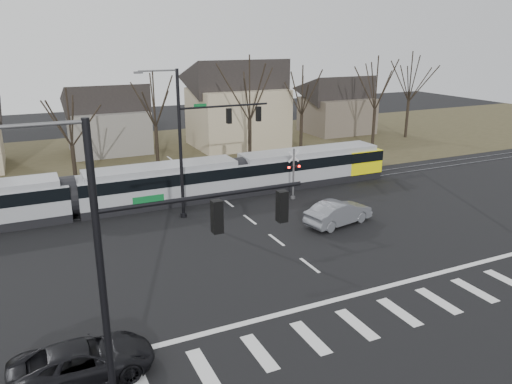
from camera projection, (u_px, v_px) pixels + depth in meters
name	position (u px, v px, depth m)	size (l,w,h in m)	color
ground	(330.00, 281.00, 26.04)	(140.00, 140.00, 0.00)	black
grass_verge	(165.00, 154.00, 53.63)	(140.00, 28.00, 0.01)	#38331E
crosswalk	(378.00, 318.00, 22.59)	(27.00, 2.60, 0.01)	silver
stop_line	(350.00, 296.00, 24.49)	(28.00, 0.35, 0.01)	silver
lane_dashes	(219.00, 196.00, 39.84)	(0.18, 30.00, 0.01)	silver
rail_pair	(220.00, 196.00, 39.66)	(90.00, 1.52, 0.06)	#59595E
tram	(160.00, 183.00, 37.44)	(39.58, 2.94, 3.00)	gray
sedan	(339.00, 213.00, 33.61)	(5.23, 2.74, 1.64)	slate
suv	(83.00, 361.00, 18.44)	(5.25, 2.52, 1.44)	black
signal_pole_near_left	(156.00, 264.00, 14.91)	(9.28, 0.44, 10.20)	black
signal_pole_far	(202.00, 135.00, 34.13)	(9.28, 0.44, 10.20)	black
rail_crossing_signal	(293.00, 176.00, 38.55)	(1.08, 0.36, 4.00)	#59595B
tree_row	(199.00, 114.00, 47.78)	(59.20, 7.20, 10.00)	black
house_b	(108.00, 116.00, 53.86)	(8.64, 7.56, 7.65)	slate
house_c	(237.00, 100.00, 56.60)	(10.80, 8.64, 10.10)	tan
house_d	(337.00, 102.00, 64.82)	(8.64, 7.56, 7.65)	brown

